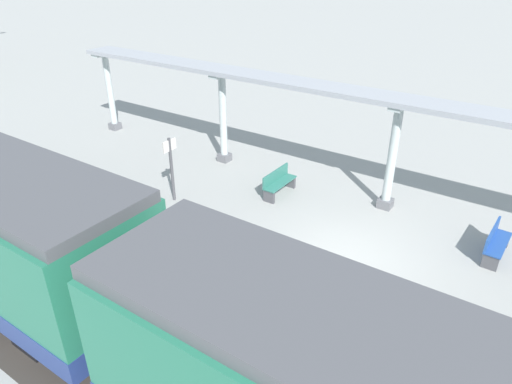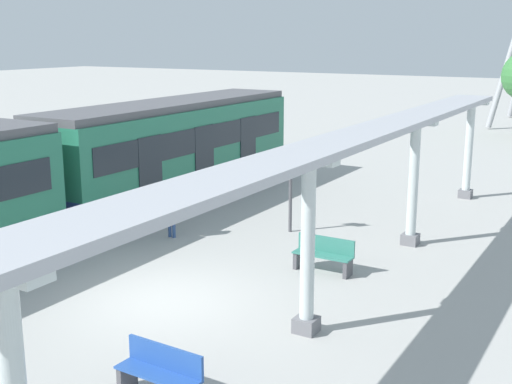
# 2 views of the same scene
# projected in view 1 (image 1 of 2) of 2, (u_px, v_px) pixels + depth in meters

# --- Properties ---
(ground_plane) EXTENTS (176.00, 176.00, 0.00)m
(ground_plane) POSITION_uv_depth(u_px,v_px,m) (344.00, 262.00, 12.35)
(ground_plane) COLOR #A5A5A1
(tactile_edge_strip) EXTENTS (0.41, 34.21, 0.01)m
(tactile_edge_strip) POSITION_uv_depth(u_px,v_px,m) (269.00, 352.00, 9.62)
(tactile_edge_strip) COLOR yellow
(tactile_edge_strip) RESTS_ON ground
(canopy_pillar_third) EXTENTS (1.10, 0.44, 3.48)m
(canopy_pillar_third) POSITION_uv_depth(u_px,v_px,m) (392.00, 157.00, 14.16)
(canopy_pillar_third) COLOR slate
(canopy_pillar_third) RESTS_ON ground
(canopy_pillar_fourth) EXTENTS (1.10, 0.44, 3.48)m
(canopy_pillar_fourth) POSITION_uv_depth(u_px,v_px,m) (223.00, 118.00, 17.43)
(canopy_pillar_fourth) COLOR slate
(canopy_pillar_fourth) RESTS_ON ground
(canopy_pillar_fifth) EXTENTS (1.10, 0.44, 3.48)m
(canopy_pillar_fifth) POSITION_uv_depth(u_px,v_px,m) (110.00, 92.00, 20.63)
(canopy_pillar_fifth) COLOR slate
(canopy_pillar_fifth) RESTS_ON ground
(canopy_beam) EXTENTS (1.20, 27.15, 0.16)m
(canopy_beam) POSITION_uv_depth(u_px,v_px,m) (406.00, 102.00, 13.23)
(canopy_beam) COLOR #A8AAB2
(canopy_beam) RESTS_ON canopy_pillar_nearest
(bench_mid_platform) EXTENTS (1.50, 0.45, 0.86)m
(bench_mid_platform) POSITION_uv_depth(u_px,v_px,m) (278.00, 182.00, 15.60)
(bench_mid_platform) COLOR #317668
(bench_mid_platform) RESTS_ON ground
(bench_far_end) EXTENTS (1.52, 0.50, 0.86)m
(bench_far_end) POSITION_uv_depth(u_px,v_px,m) (495.00, 242.00, 12.42)
(bench_far_end) COLOR #244D9D
(bench_far_end) RESTS_ON ground
(platform_info_sign) EXTENTS (0.56, 0.10, 2.20)m
(platform_info_sign) POSITION_uv_depth(u_px,v_px,m) (171.00, 163.00, 14.82)
(platform_info_sign) COLOR #4C4C51
(platform_info_sign) RESTS_ON ground
(passenger_waiting_near_edge) EXTENTS (0.46, 0.23, 1.55)m
(passenger_waiting_near_edge) POSITION_uv_depth(u_px,v_px,m) (163.00, 232.00, 11.92)
(passenger_waiting_near_edge) COLOR #335087
(passenger_waiting_near_edge) RESTS_ON ground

